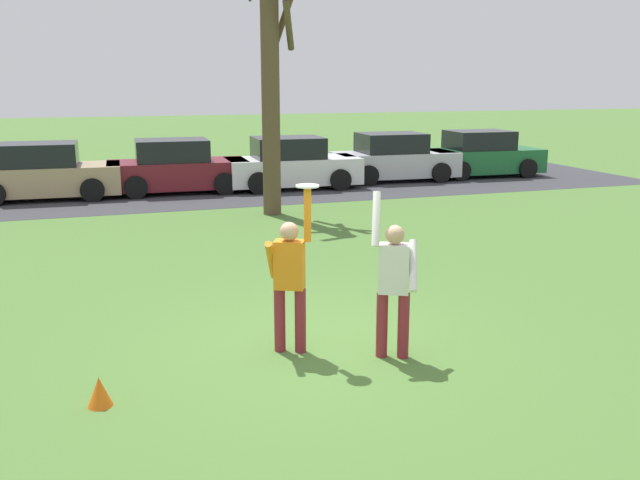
{
  "coord_description": "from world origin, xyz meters",
  "views": [
    {
      "loc": [
        -2.62,
        -7.96,
        3.31
      ],
      "look_at": [
        0.18,
        0.43,
        1.27
      ],
      "focal_mm": 39.04,
      "sensor_mm": 36.0,
      "label": 1
    }
  ],
  "objects_px": {
    "parked_car_green": "(481,155)",
    "bare_tree_tall": "(271,76)",
    "field_cone_orange": "(100,392)",
    "parked_car_maroon": "(177,168)",
    "parked_car_white": "(292,165)",
    "frisbee_disc": "(307,186)",
    "parked_car_silver": "(394,159)",
    "parked_car_tan": "(44,173)",
    "person_defender": "(394,280)",
    "person_catcher": "(290,276)"
  },
  "relations": [
    {
      "from": "frisbee_disc",
      "to": "parked_car_green",
      "type": "relative_size",
      "value": 0.07
    },
    {
      "from": "parked_car_tan",
      "to": "person_defender",
      "type": "bearing_deg",
      "value": -69.23
    },
    {
      "from": "person_defender",
      "to": "parked_car_maroon",
      "type": "distance_m",
      "value": 13.85
    },
    {
      "from": "parked_car_tan",
      "to": "parked_car_silver",
      "type": "xyz_separation_m",
      "value": [
        10.97,
        0.26,
        0.0
      ]
    },
    {
      "from": "parked_car_tan",
      "to": "field_cone_orange",
      "type": "bearing_deg",
      "value": -82.91
    },
    {
      "from": "person_defender",
      "to": "parked_car_maroon",
      "type": "xyz_separation_m",
      "value": [
        -0.87,
        13.82,
        -0.25
      ]
    },
    {
      "from": "parked_car_white",
      "to": "field_cone_orange",
      "type": "xyz_separation_m",
      "value": [
        -6.08,
        -13.77,
        -0.57
      ]
    },
    {
      "from": "parked_car_tan",
      "to": "parked_car_silver",
      "type": "distance_m",
      "value": 10.97
    },
    {
      "from": "parked_car_white",
      "to": "parked_car_silver",
      "type": "height_order",
      "value": "same"
    },
    {
      "from": "parked_car_maroon",
      "to": "bare_tree_tall",
      "type": "xyz_separation_m",
      "value": [
        1.86,
        -4.3,
        2.68
      ]
    },
    {
      "from": "person_catcher",
      "to": "bare_tree_tall",
      "type": "distance_m",
      "value": 9.51
    },
    {
      "from": "parked_car_tan",
      "to": "parked_car_maroon",
      "type": "xyz_separation_m",
      "value": [
        3.72,
        0.02,
        0.0
      ]
    },
    {
      "from": "parked_car_maroon",
      "to": "parked_car_white",
      "type": "height_order",
      "value": "same"
    },
    {
      "from": "person_catcher",
      "to": "bare_tree_tall",
      "type": "bearing_deg",
      "value": 103.3
    },
    {
      "from": "person_catcher",
      "to": "parked_car_maroon",
      "type": "xyz_separation_m",
      "value": [
        0.27,
        13.25,
        -0.25
      ]
    },
    {
      "from": "parked_car_green",
      "to": "frisbee_disc",
      "type": "bearing_deg",
      "value": -125.72
    },
    {
      "from": "field_cone_orange",
      "to": "person_catcher",
      "type": "bearing_deg",
      "value": 19.64
    },
    {
      "from": "parked_car_white",
      "to": "parked_car_green",
      "type": "xyz_separation_m",
      "value": [
        7.11,
        0.58,
        0.0
      ]
    },
    {
      "from": "parked_car_tan",
      "to": "parked_car_green",
      "type": "distance_m",
      "value": 14.35
    },
    {
      "from": "parked_car_maroon",
      "to": "field_cone_orange",
      "type": "distance_m",
      "value": 14.31
    },
    {
      "from": "parked_car_white",
      "to": "parked_car_silver",
      "type": "bearing_deg",
      "value": 10.5
    },
    {
      "from": "parked_car_white",
      "to": "parked_car_green",
      "type": "bearing_deg",
      "value": 7.05
    },
    {
      "from": "person_defender",
      "to": "parked_car_green",
      "type": "xyz_separation_m",
      "value": [
        9.75,
        14.1,
        -0.25
      ]
    },
    {
      "from": "parked_car_white",
      "to": "bare_tree_tall",
      "type": "bearing_deg",
      "value": -110.12
    },
    {
      "from": "person_defender",
      "to": "parked_car_white",
      "type": "bearing_deg",
      "value": -74.43
    },
    {
      "from": "person_defender",
      "to": "parked_car_green",
      "type": "height_order",
      "value": "person_defender"
    },
    {
      "from": "frisbee_disc",
      "to": "parked_car_silver",
      "type": "relative_size",
      "value": 0.07
    },
    {
      "from": "parked_car_tan",
      "to": "field_cone_orange",
      "type": "distance_m",
      "value": 14.11
    },
    {
      "from": "frisbee_disc",
      "to": "parked_car_tan",
      "type": "distance_m",
      "value": 13.89
    },
    {
      "from": "parked_car_maroon",
      "to": "parked_car_green",
      "type": "xyz_separation_m",
      "value": [
        10.62,
        0.29,
        0.0
      ]
    },
    {
      "from": "parked_car_maroon",
      "to": "parked_car_white",
      "type": "distance_m",
      "value": 3.53
    },
    {
      "from": "field_cone_orange",
      "to": "bare_tree_tall",
      "type": "bearing_deg",
      "value": 65.65
    },
    {
      "from": "person_defender",
      "to": "bare_tree_tall",
      "type": "distance_m",
      "value": 9.87
    },
    {
      "from": "frisbee_disc",
      "to": "parked_car_white",
      "type": "bearing_deg",
      "value": 74.66
    },
    {
      "from": "frisbee_disc",
      "to": "parked_car_green",
      "type": "xyz_separation_m",
      "value": [
        10.69,
        13.64,
        -1.37
      ]
    },
    {
      "from": "parked_car_silver",
      "to": "bare_tree_tall",
      "type": "bearing_deg",
      "value": -137.53
    },
    {
      "from": "person_defender",
      "to": "parked_car_silver",
      "type": "height_order",
      "value": "person_defender"
    },
    {
      "from": "parked_car_silver",
      "to": "bare_tree_tall",
      "type": "relative_size",
      "value": 0.65
    },
    {
      "from": "parked_car_silver",
      "to": "parked_car_green",
      "type": "height_order",
      "value": "same"
    },
    {
      "from": "person_catcher",
      "to": "frisbee_disc",
      "type": "xyz_separation_m",
      "value": [
        0.2,
        -0.1,
        1.11
      ]
    },
    {
      "from": "parked_car_green",
      "to": "parked_car_silver",
      "type": "bearing_deg",
      "value": -176.79
    },
    {
      "from": "person_catcher",
      "to": "frisbee_disc",
      "type": "distance_m",
      "value": 1.13
    },
    {
      "from": "parked_car_green",
      "to": "bare_tree_tall",
      "type": "height_order",
      "value": "bare_tree_tall"
    },
    {
      "from": "parked_car_green",
      "to": "bare_tree_tall",
      "type": "distance_m",
      "value": 10.25
    },
    {
      "from": "parked_car_silver",
      "to": "parked_car_green",
      "type": "xyz_separation_m",
      "value": [
        3.37,
        0.05,
        0.0
      ]
    },
    {
      "from": "frisbee_disc",
      "to": "field_cone_orange",
      "type": "height_order",
      "value": "frisbee_disc"
    },
    {
      "from": "parked_car_silver",
      "to": "parked_car_green",
      "type": "bearing_deg",
      "value": 3.21
    },
    {
      "from": "parked_car_maroon",
      "to": "parked_car_silver",
      "type": "height_order",
      "value": "same"
    },
    {
      "from": "parked_car_green",
      "to": "field_cone_orange",
      "type": "relative_size",
      "value": 13.03
    },
    {
      "from": "field_cone_orange",
      "to": "parked_car_tan",
      "type": "bearing_deg",
      "value": 94.73
    }
  ]
}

